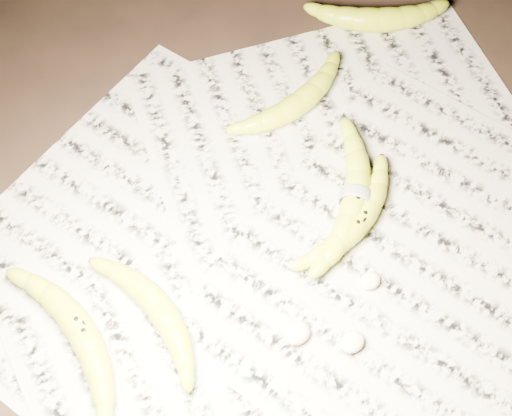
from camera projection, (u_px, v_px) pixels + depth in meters
ground at (275, 230)px, 0.96m from camera, size 3.00×3.00×0.00m
newspaper_patch at (286, 239)px, 0.95m from camera, size 0.90×0.70×0.01m
banana_left_a at (80, 330)px, 0.86m from camera, size 0.06×0.21×0.04m
banana_left_b at (159, 307)px, 0.88m from camera, size 0.06×0.18×0.04m
banana_center at (359, 221)px, 0.94m from camera, size 0.19×0.11×0.03m
banana_taped at (356, 197)px, 0.96m from camera, size 0.21×0.19×0.04m
banana_upper_a at (299, 102)px, 1.04m from camera, size 0.19×0.08×0.04m
banana_upper_b at (378, 18)px, 1.13m from camera, size 0.20×0.16×0.04m
measuring_tape at (356, 197)px, 0.96m from camera, size 0.03×0.04×0.05m
flesh_chunk_a at (297, 332)px, 0.87m from camera, size 0.03×0.03×0.02m
flesh_chunk_b at (353, 341)px, 0.86m from camera, size 0.03×0.03×0.02m
flesh_chunk_c at (370, 279)px, 0.91m from camera, size 0.03×0.02×0.02m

